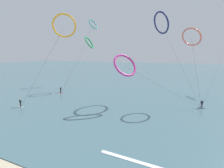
{
  "coord_description": "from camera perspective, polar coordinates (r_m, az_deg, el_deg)",
  "views": [
    {
      "loc": [
        11.4,
        -1.86,
        10.79
      ],
      "look_at": [
        0.0,
        23.09,
        5.94
      ],
      "focal_mm": 27.46,
      "sensor_mm": 36.0,
      "label": 1
    }
  ],
  "objects": [
    {
      "name": "wave_crest_far",
      "position": [
        18.68,
        14.2,
        -25.37
      ],
      "size": [
        11.91,
        1.1,
        0.12
      ],
      "primitive_type": "cube",
      "rotation": [
        0.0,
        0.0,
        -0.05
      ],
      "color": "white",
      "rests_on": "ground"
    },
    {
      "name": "kite_magenta",
      "position": [
        33.22,
        4.37,
        6.27
      ],
      "size": [
        16.75,
        9.19,
        10.8
      ],
      "rotation": [
        0.0,
        0.0,
        1.02
      ],
      "color": "#CC288E",
      "rests_on": "ground"
    },
    {
      "name": "kite_emerald",
      "position": [
        53.12,
        -7.57,
        13.48
      ],
      "size": [
        5.84,
        10.92,
        15.89
      ],
      "rotation": [
        0.0,
        0.0,
        1.75
      ],
      "color": "#199351",
      "rests_on": "ground"
    },
    {
      "name": "surfer_charcoal",
      "position": [
        38.73,
        27.71,
        -6.06
      ],
      "size": [
        1.4,
        0.72,
        1.7
      ],
      "rotation": [
        0.0,
        0.0,
        2.16
      ],
      "color": "black",
      "rests_on": "ground"
    },
    {
      "name": "surfer_crimson",
      "position": [
        49.6,
        -16.73,
        -1.99
      ],
      "size": [
        1.4,
        0.64,
        1.7
      ],
      "rotation": [
        0.0,
        0.0,
        1.83
      ],
      "color": "red",
      "rests_on": "ground"
    },
    {
      "name": "surfer_ivory",
      "position": [
        39.69,
        -28.19,
        -5.73
      ],
      "size": [
        1.4,
        0.64,
        1.7
      ],
      "rotation": [
        0.0,
        0.0,
        6.0
      ],
      "color": "silver",
      "rests_on": "ground"
    },
    {
      "name": "kite_amber",
      "position": [
        32.01,
        -15.63,
        18.16
      ],
      "size": [
        12.89,
        3.49,
        17.5
      ],
      "rotation": [
        0.0,
        0.0,
        3.72
      ],
      "color": "orange",
      "rests_on": "ground"
    },
    {
      "name": "kite_teal",
      "position": [
        66.74,
        -6.28,
        19.14
      ],
      "size": [
        2.78,
        22.62,
        23.31
      ],
      "rotation": [
        0.0,
        0.0,
        1.48
      ],
      "color": "teal",
      "rests_on": "ground"
    },
    {
      "name": "kite_navy",
      "position": [
        44.57,
        16.04,
        18.98
      ],
      "size": [
        12.36,
        8.81,
        20.61
      ],
      "rotation": [
        0.0,
        0.0,
        2.34
      ],
      "color": "navy",
      "rests_on": "ground"
    },
    {
      "name": "kite_coral",
      "position": [
        39.79,
        24.95,
        14.02
      ],
      "size": [
        5.2,
        4.26,
        16.03
      ],
      "rotation": [
        0.0,
        0.0,
        2.69
      ],
      "color": "#EA7260",
      "rests_on": "ground"
    },
    {
      "name": "sea_water",
      "position": [
        111.06,
        18.6,
        3.95
      ],
      "size": [
        400.0,
        200.0,
        0.08
      ],
      "primitive_type": "cube",
      "color": "#476B75",
      "rests_on": "ground"
    }
  ]
}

